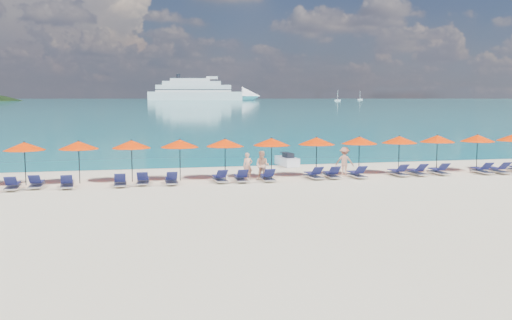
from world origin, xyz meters
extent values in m
plane|color=beige|center=(0.00, 0.00, 0.00)|extent=(1400.00, 1400.00, 0.00)
cube|color=#1FA9B2|center=(0.00, 660.00, 0.01)|extent=(1600.00, 1300.00, 0.01)
cube|color=silver|center=(66.54, 593.97, 4.59)|extent=(102.52, 34.35, 9.17)
cone|color=silver|center=(126.28, 584.23, 4.59)|extent=(23.16, 23.16, 20.18)
cube|color=silver|center=(64.73, 594.27, 12.84)|extent=(82.16, 28.38, 7.34)
cube|color=silver|center=(62.92, 594.56, 18.34)|extent=(63.95, 23.65, 4.59)
cube|color=silver|center=(61.11, 594.86, 22.01)|extent=(43.59, 17.68, 3.21)
cube|color=black|center=(64.73, 594.27, 11.46)|extent=(83.19, 28.73, 0.83)
cube|color=black|center=(64.73, 594.27, 14.67)|extent=(81.14, 28.04, 0.83)
cylinder|color=black|center=(48.62, 596.90, 25.68)|extent=(4.04, 4.04, 5.04)
cube|color=silver|center=(182.55, 469.64, 0.72)|extent=(5.39, 1.80, 1.44)
cylinder|color=silver|center=(182.55, 469.64, 5.39)|extent=(0.32, 0.32, 8.98)
cube|color=silver|center=(254.66, 587.39, 0.75)|extent=(5.62, 1.87, 1.50)
cylinder|color=silver|center=(254.66, 587.39, 5.62)|extent=(0.34, 0.34, 9.36)
cube|color=white|center=(3.60, 9.63, 0.30)|extent=(1.09, 2.45, 0.55)
cube|color=black|center=(3.61, 9.44, 0.70)|extent=(0.58, 1.03, 0.35)
cylinder|color=black|center=(3.55, 10.23, 0.85)|extent=(0.55, 0.11, 0.06)
imported|color=#DD9F7E|center=(-0.20, 4.17, 0.74)|extent=(0.55, 0.38, 1.48)
imported|color=#DD9F7E|center=(0.51, 3.68, 0.81)|extent=(0.90, 0.81, 1.61)
imported|color=#DD9F7E|center=(5.61, 4.57, 0.82)|extent=(1.17, 0.94, 1.64)
cylinder|color=black|center=(-11.76, 4.65, 1.10)|extent=(0.05, 0.05, 2.20)
cone|color=#F83300|center=(-11.76, 4.65, 2.02)|extent=(2.10, 2.10, 0.42)
sphere|color=black|center=(-11.76, 4.65, 2.24)|extent=(0.08, 0.08, 0.08)
cylinder|color=black|center=(-9.11, 4.72, 1.10)|extent=(0.05, 0.05, 2.20)
cone|color=#F83300|center=(-9.11, 4.72, 2.02)|extent=(2.10, 2.10, 0.42)
sphere|color=black|center=(-9.11, 4.72, 2.24)|extent=(0.08, 0.08, 0.08)
cylinder|color=black|center=(-6.41, 4.69, 1.10)|extent=(0.05, 0.05, 2.20)
cone|color=#F83300|center=(-6.41, 4.69, 2.02)|extent=(2.10, 2.10, 0.42)
sphere|color=black|center=(-6.41, 4.69, 2.24)|extent=(0.08, 0.08, 0.08)
cylinder|color=black|center=(-3.86, 4.63, 1.10)|extent=(0.05, 0.05, 2.20)
cone|color=#F83300|center=(-3.86, 4.63, 2.02)|extent=(2.10, 2.10, 0.42)
sphere|color=black|center=(-3.86, 4.63, 2.24)|extent=(0.08, 0.08, 0.08)
cylinder|color=black|center=(-1.39, 4.56, 1.10)|extent=(0.05, 0.05, 2.20)
cone|color=#F83300|center=(-1.39, 4.56, 2.02)|extent=(2.10, 2.10, 0.42)
sphere|color=black|center=(-1.39, 4.56, 2.24)|extent=(0.08, 0.08, 0.08)
cylinder|color=black|center=(1.26, 4.62, 1.10)|extent=(0.05, 0.05, 2.20)
cone|color=#F83300|center=(1.26, 4.62, 2.02)|extent=(2.10, 2.10, 0.42)
sphere|color=black|center=(1.26, 4.62, 2.24)|extent=(0.08, 0.08, 0.08)
cylinder|color=black|center=(3.90, 4.60, 1.10)|extent=(0.05, 0.05, 2.20)
cone|color=#F83300|center=(3.90, 4.60, 2.02)|extent=(2.10, 2.10, 0.42)
sphere|color=black|center=(3.90, 4.60, 2.24)|extent=(0.08, 0.08, 0.08)
cylinder|color=black|center=(6.49, 4.53, 1.10)|extent=(0.05, 0.05, 2.20)
cone|color=#F83300|center=(6.49, 4.53, 2.02)|extent=(2.10, 2.10, 0.42)
sphere|color=black|center=(6.49, 4.53, 2.24)|extent=(0.08, 0.08, 0.08)
cylinder|color=black|center=(9.01, 4.54, 1.10)|extent=(0.05, 0.05, 2.20)
cone|color=#F83300|center=(9.01, 4.54, 2.02)|extent=(2.10, 2.10, 0.42)
sphere|color=black|center=(9.01, 4.54, 2.24)|extent=(0.08, 0.08, 0.08)
cylinder|color=black|center=(11.59, 4.72, 1.10)|extent=(0.05, 0.05, 2.20)
cone|color=#F83300|center=(11.59, 4.72, 2.02)|extent=(2.10, 2.10, 0.42)
sphere|color=black|center=(11.59, 4.72, 2.24)|extent=(0.08, 0.08, 0.08)
cylinder|color=black|center=(14.19, 4.54, 1.10)|extent=(0.05, 0.05, 2.20)
cone|color=#F83300|center=(14.19, 4.54, 2.02)|extent=(2.10, 2.10, 0.42)
sphere|color=black|center=(14.19, 4.54, 2.24)|extent=(0.08, 0.08, 0.08)
cube|color=silver|center=(-12.15, 3.23, 0.14)|extent=(0.70, 1.73, 0.06)
cube|color=#171B4F|center=(-12.16, 3.48, 0.30)|extent=(0.60, 1.12, 0.04)
cube|color=#171B4F|center=(-12.12, 2.68, 0.55)|extent=(0.57, 0.56, 0.43)
cube|color=silver|center=(-11.09, 3.57, 0.14)|extent=(0.64, 1.71, 0.06)
cube|color=#171B4F|center=(-11.08, 3.82, 0.30)|extent=(0.57, 1.11, 0.04)
cube|color=#171B4F|center=(-11.09, 3.02, 0.55)|extent=(0.56, 0.54, 0.43)
cube|color=silver|center=(-9.61, 3.23, 0.14)|extent=(0.74, 1.74, 0.06)
cube|color=#171B4F|center=(-9.62, 3.48, 0.30)|extent=(0.63, 1.14, 0.04)
cube|color=#171B4F|center=(-9.57, 2.69, 0.55)|extent=(0.59, 0.57, 0.43)
cube|color=silver|center=(-7.03, 3.21, 0.14)|extent=(0.63, 1.70, 0.06)
cube|color=#171B4F|center=(-7.03, 3.46, 0.30)|extent=(0.55, 1.10, 0.04)
cube|color=#171B4F|center=(-7.03, 2.66, 0.55)|extent=(0.55, 0.54, 0.43)
cube|color=silver|center=(-5.88, 3.51, 0.14)|extent=(0.75, 1.74, 0.06)
cube|color=#171B4F|center=(-5.86, 3.76, 0.30)|extent=(0.63, 1.14, 0.04)
cube|color=#171B4F|center=(-5.92, 2.96, 0.55)|extent=(0.59, 0.58, 0.43)
cube|color=silver|center=(-4.45, 3.28, 0.14)|extent=(0.65, 1.71, 0.06)
cube|color=#171B4F|center=(-4.44, 3.53, 0.30)|extent=(0.57, 1.11, 0.04)
cube|color=#171B4F|center=(-4.46, 2.73, 0.55)|extent=(0.56, 0.55, 0.43)
cube|color=silver|center=(-1.88, 3.47, 0.14)|extent=(0.73, 1.74, 0.06)
cube|color=#171B4F|center=(-1.89, 3.72, 0.30)|extent=(0.62, 1.13, 0.04)
cube|color=#171B4F|center=(-1.84, 2.92, 0.55)|extent=(0.58, 0.57, 0.43)
cube|color=silver|center=(-0.74, 3.35, 0.14)|extent=(0.69, 1.72, 0.06)
cube|color=#171B4F|center=(-0.73, 3.60, 0.30)|extent=(0.59, 1.12, 0.04)
cube|color=#171B4F|center=(-0.76, 2.80, 0.55)|extent=(0.57, 0.56, 0.43)
cube|color=silver|center=(0.68, 3.30, 0.14)|extent=(0.65, 1.71, 0.06)
cube|color=#171B4F|center=(0.69, 3.55, 0.30)|extent=(0.57, 1.11, 0.04)
cube|color=#171B4F|center=(0.67, 2.75, 0.55)|extent=(0.56, 0.55, 0.43)
cube|color=silver|center=(3.40, 3.57, 0.14)|extent=(0.74, 1.74, 0.06)
cube|color=#171B4F|center=(3.38, 3.82, 0.30)|extent=(0.63, 1.14, 0.04)
cube|color=#171B4F|center=(3.44, 3.02, 0.55)|extent=(0.59, 0.57, 0.43)
cube|color=silver|center=(4.44, 3.53, 0.14)|extent=(0.69, 1.72, 0.06)
cube|color=#171B4F|center=(4.45, 3.78, 0.30)|extent=(0.59, 1.12, 0.04)
cube|color=#171B4F|center=(4.41, 2.98, 0.55)|extent=(0.57, 0.56, 0.43)
cube|color=silver|center=(5.88, 3.39, 0.14)|extent=(0.69, 1.72, 0.06)
cube|color=#171B4F|center=(5.87, 3.64, 0.30)|extent=(0.59, 1.12, 0.04)
cube|color=#171B4F|center=(5.90, 2.84, 0.55)|extent=(0.57, 0.56, 0.43)
cube|color=silver|center=(8.49, 3.59, 0.14)|extent=(0.68, 1.72, 0.06)
cube|color=#171B4F|center=(8.48, 3.84, 0.30)|extent=(0.59, 1.12, 0.04)
cube|color=#171B4F|center=(8.50, 3.04, 0.55)|extent=(0.57, 0.55, 0.43)
cube|color=silver|center=(9.64, 3.55, 0.14)|extent=(0.72, 1.74, 0.06)
cube|color=#171B4F|center=(9.62, 3.80, 0.30)|extent=(0.62, 1.13, 0.04)
cube|color=#171B4F|center=(9.67, 3.00, 0.55)|extent=(0.58, 0.57, 0.43)
cube|color=silver|center=(11.06, 3.57, 0.14)|extent=(0.63, 1.71, 0.06)
cube|color=#171B4F|center=(11.06, 3.82, 0.30)|extent=(0.56, 1.10, 0.04)
cube|color=#171B4F|center=(11.07, 3.02, 0.55)|extent=(0.55, 0.54, 0.43)
cube|color=silver|center=(13.74, 3.34, 0.14)|extent=(0.68, 1.72, 0.06)
cube|color=#171B4F|center=(13.75, 3.59, 0.30)|extent=(0.59, 1.12, 0.04)
cube|color=#171B4F|center=(13.72, 2.79, 0.55)|extent=(0.57, 0.56, 0.43)
cube|color=silver|center=(14.78, 3.24, 0.14)|extent=(0.67, 1.72, 0.06)
cube|color=#171B4F|center=(14.77, 3.49, 0.30)|extent=(0.58, 1.12, 0.04)
cube|color=#171B4F|center=(14.80, 2.69, 0.55)|extent=(0.57, 0.55, 0.43)
camera|label=1|loc=(-6.62, -26.21, 4.56)|focal=40.00mm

